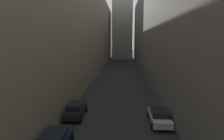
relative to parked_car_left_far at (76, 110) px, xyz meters
name	(u,v)px	position (x,y,z in m)	size (l,w,h in m)	color
ground_plane	(120,78)	(4.40, 22.29, -0.81)	(264.00, 264.00, 0.00)	#232326
building_block_left	(66,29)	(-8.00, 24.29, 10.05)	(13.80, 108.00, 21.73)	gray
building_block_right	(179,27)	(17.18, 24.29, 10.38)	(14.57, 108.00, 22.38)	slate
parked_car_left_far	(76,110)	(0.00, 0.00, 0.00)	(1.92, 4.15, 1.55)	black
parked_car_right_far	(160,117)	(8.80, -1.24, -0.05)	(2.03, 4.12, 1.45)	#B7B7BC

